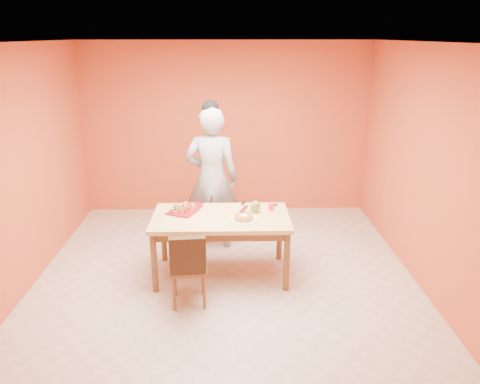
{
  "coord_description": "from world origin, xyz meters",
  "views": [
    {
      "loc": [
        0.07,
        -4.85,
        2.77
      ],
      "look_at": [
        0.18,
        0.3,
        1.03
      ],
      "focal_mm": 35.0,
      "sensor_mm": 36.0,
      "label": 1
    }
  ],
  "objects_px": {
    "dining_table": "(221,223)",
    "person": "(212,179)",
    "sponge_cake": "(243,217)",
    "checker_tin": "(273,204)",
    "red_dinner_plate": "(194,205)",
    "egg_ornament": "(255,207)",
    "magenta_glass": "(271,207)",
    "dining_chair": "(188,266)",
    "pastry_platter": "(183,212)"
  },
  "relations": [
    {
      "from": "egg_ornament",
      "to": "magenta_glass",
      "type": "relative_size",
      "value": 1.63
    },
    {
      "from": "red_dinner_plate",
      "to": "checker_tin",
      "type": "xyz_separation_m",
      "value": [
        0.98,
        0.0,
        0.01
      ]
    },
    {
      "from": "pastry_platter",
      "to": "sponge_cake",
      "type": "height_order",
      "value": "sponge_cake"
    },
    {
      "from": "dining_table",
      "to": "pastry_platter",
      "type": "relative_size",
      "value": 5.17
    },
    {
      "from": "person",
      "to": "egg_ornament",
      "type": "bearing_deg",
      "value": 128.25
    },
    {
      "from": "pastry_platter",
      "to": "dining_table",
      "type": "bearing_deg",
      "value": -15.5
    },
    {
      "from": "dining_table",
      "to": "egg_ornament",
      "type": "height_order",
      "value": "egg_ornament"
    },
    {
      "from": "sponge_cake",
      "to": "dining_table",
      "type": "bearing_deg",
      "value": 151.16
    },
    {
      "from": "dining_table",
      "to": "person",
      "type": "xyz_separation_m",
      "value": [
        -0.13,
        0.84,
        0.29
      ]
    },
    {
      "from": "person",
      "to": "red_dinner_plate",
      "type": "distance_m",
      "value": 0.56
    },
    {
      "from": "sponge_cake",
      "to": "egg_ornament",
      "type": "height_order",
      "value": "egg_ornament"
    },
    {
      "from": "red_dinner_plate",
      "to": "sponge_cake",
      "type": "bearing_deg",
      "value": -39.57
    },
    {
      "from": "dining_chair",
      "to": "checker_tin",
      "type": "distance_m",
      "value": 1.43
    },
    {
      "from": "dining_table",
      "to": "red_dinner_plate",
      "type": "distance_m",
      "value": 0.5
    },
    {
      "from": "pastry_platter",
      "to": "magenta_glass",
      "type": "distance_m",
      "value": 1.06
    },
    {
      "from": "dining_chair",
      "to": "pastry_platter",
      "type": "xyz_separation_m",
      "value": [
        -0.12,
        0.76,
        0.33
      ]
    },
    {
      "from": "egg_ornament",
      "to": "checker_tin",
      "type": "height_order",
      "value": "egg_ornament"
    },
    {
      "from": "sponge_cake",
      "to": "egg_ornament",
      "type": "xyz_separation_m",
      "value": [
        0.15,
        0.25,
        0.04
      ]
    },
    {
      "from": "egg_ornament",
      "to": "red_dinner_plate",
      "type": "bearing_deg",
      "value": 167.45
    },
    {
      "from": "pastry_platter",
      "to": "red_dinner_plate",
      "type": "xyz_separation_m",
      "value": [
        0.12,
        0.22,
        -0.0
      ]
    },
    {
      "from": "pastry_platter",
      "to": "checker_tin",
      "type": "relative_size",
      "value": 3.12
    },
    {
      "from": "dining_table",
      "to": "sponge_cake",
      "type": "height_order",
      "value": "sponge_cake"
    },
    {
      "from": "dining_table",
      "to": "egg_ornament",
      "type": "relative_size",
      "value": 10.79
    },
    {
      "from": "dining_chair",
      "to": "red_dinner_plate",
      "type": "height_order",
      "value": "dining_chair"
    },
    {
      "from": "red_dinner_plate",
      "to": "egg_ornament",
      "type": "height_order",
      "value": "egg_ornament"
    },
    {
      "from": "magenta_glass",
      "to": "person",
      "type": "bearing_deg",
      "value": 137.32
    },
    {
      "from": "dining_table",
      "to": "red_dinner_plate",
      "type": "relative_size",
      "value": 6.94
    },
    {
      "from": "magenta_glass",
      "to": "sponge_cake",
      "type": "bearing_deg",
      "value": -137.68
    },
    {
      "from": "dining_table",
      "to": "pastry_platter",
      "type": "bearing_deg",
      "value": 164.5
    },
    {
      "from": "sponge_cake",
      "to": "checker_tin",
      "type": "distance_m",
      "value": 0.63
    },
    {
      "from": "red_dinner_plate",
      "to": "checker_tin",
      "type": "height_order",
      "value": "checker_tin"
    },
    {
      "from": "dining_chair",
      "to": "red_dinner_plate",
      "type": "xyz_separation_m",
      "value": [
        0.0,
        0.99,
        0.33
      ]
    },
    {
      "from": "magenta_glass",
      "to": "red_dinner_plate",
      "type": "bearing_deg",
      "value": 168.79
    },
    {
      "from": "checker_tin",
      "to": "dining_table",
      "type": "bearing_deg",
      "value": -151.55
    },
    {
      "from": "red_dinner_plate",
      "to": "magenta_glass",
      "type": "xyz_separation_m",
      "value": [
        0.94,
        -0.19,
        0.04
      ]
    },
    {
      "from": "egg_ornament",
      "to": "dining_chair",
      "type": "bearing_deg",
      "value": -129.72
    },
    {
      "from": "dining_table",
      "to": "dining_chair",
      "type": "relative_size",
      "value": 1.88
    },
    {
      "from": "pastry_platter",
      "to": "red_dinner_plate",
      "type": "height_order",
      "value": "pastry_platter"
    },
    {
      "from": "dining_table",
      "to": "person",
      "type": "relative_size",
      "value": 0.83
    },
    {
      "from": "egg_ornament",
      "to": "person",
      "type": "bearing_deg",
      "value": 132.11
    },
    {
      "from": "red_dinner_plate",
      "to": "magenta_glass",
      "type": "height_order",
      "value": "magenta_glass"
    },
    {
      "from": "person",
      "to": "magenta_glass",
      "type": "bearing_deg",
      "value": 139.16
    },
    {
      "from": "dining_table",
      "to": "dining_chair",
      "type": "xyz_separation_m",
      "value": [
        -0.34,
        -0.64,
        -0.22
      ]
    },
    {
      "from": "person",
      "to": "red_dinner_plate",
      "type": "height_order",
      "value": "person"
    },
    {
      "from": "magenta_glass",
      "to": "dining_chair",
      "type": "bearing_deg",
      "value": -139.58
    },
    {
      "from": "dining_table",
      "to": "checker_tin",
      "type": "height_order",
      "value": "checker_tin"
    },
    {
      "from": "sponge_cake",
      "to": "magenta_glass",
      "type": "bearing_deg",
      "value": 42.32
    },
    {
      "from": "dining_chair",
      "to": "dining_table",
      "type": "bearing_deg",
      "value": 56.66
    },
    {
      "from": "person",
      "to": "magenta_glass",
      "type": "distance_m",
      "value": 1.01
    },
    {
      "from": "magenta_glass",
      "to": "checker_tin",
      "type": "xyz_separation_m",
      "value": [
        0.05,
        0.19,
        -0.03
      ]
    }
  ]
}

